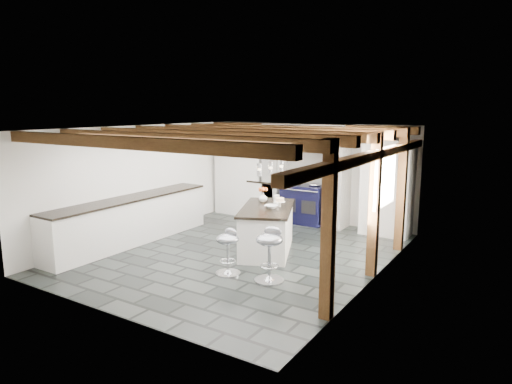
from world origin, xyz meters
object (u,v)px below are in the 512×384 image
Objects in this scene: range_cooker at (304,203)px; bar_stool_near at (270,248)px; bar_stool_far at (228,246)px; kitchen_island at (267,229)px.

range_cooker is 3.76m from bar_stool_near.
bar_stool_near is 0.73m from bar_stool_far.
bar_stool_far is (0.45, -3.67, 0.00)m from range_cooker.
kitchen_island reaches higher than range_cooker.
kitchen_island is 1.36m from bar_stool_far.
range_cooker is 0.52× the size of kitchen_island.
kitchen_island is (0.37, -2.32, -0.03)m from range_cooker.
range_cooker is 2.35m from kitchen_island.
bar_stool_far is at bearing -83.08° from range_cooker.
range_cooker reaches higher than bar_stool_near.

